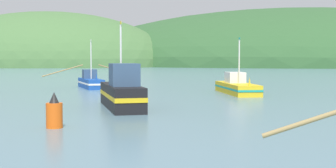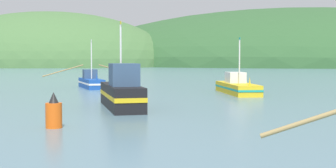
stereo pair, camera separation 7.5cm
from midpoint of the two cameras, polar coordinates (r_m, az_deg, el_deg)
name	(u,v)px [view 1 (the left image)]	position (r m, az deg, el deg)	size (l,w,h in m)	color
hill_far_right	(48,66)	(193.77, -14.37, 2.11)	(102.42, 81.94, 42.94)	#47703D
hill_far_center	(288,65)	(231.20, 14.37, 2.27)	(208.32, 166.66, 51.60)	#2D562D
fishing_boat_black	(122,93)	(29.84, -5.72, -1.06)	(5.29, 8.11, 5.51)	black
fishing_boat_blue	(91,82)	(50.54, -9.40, 0.24)	(8.59, 6.73, 5.13)	#19479E
fishing_boat_yellow	(237,87)	(42.58, 8.28, -0.33)	(4.85, 8.99, 4.99)	gold
channel_buoy	(54,113)	(21.93, -13.73, -3.44)	(0.74, 0.74, 1.64)	#E55914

